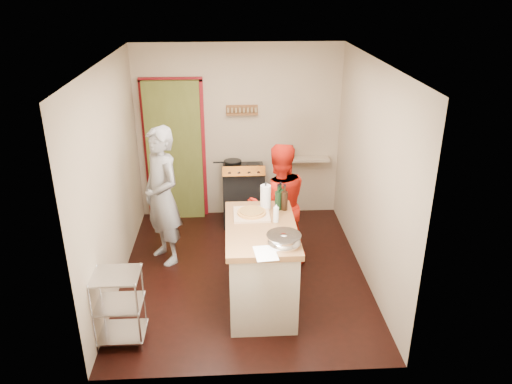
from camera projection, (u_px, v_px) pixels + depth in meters
floor at (244, 272)px, 6.29m from camera, size 3.50×3.50×0.00m
back_wall at (196, 144)px, 7.43m from camera, size 3.00×0.44×2.60m
left_wall at (111, 179)px, 5.69m from camera, size 0.04×3.50×2.60m
right_wall at (370, 174)px, 5.85m from camera, size 0.04×3.50×2.60m
ceiling at (241, 61)px, 5.24m from camera, size 3.00×3.50×0.02m
stove at (243, 194)px, 7.41m from camera, size 0.60×0.63×1.00m
wire_shelving at (119, 305)px, 4.95m from camera, size 0.48×0.40×0.80m
island at (261, 263)px, 5.53m from camera, size 0.76×1.38×1.28m
person_stripe at (162, 196)px, 6.24m from camera, size 0.73×0.78×1.80m
person_red at (278, 205)px, 6.25m from camera, size 0.85×0.71×1.60m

